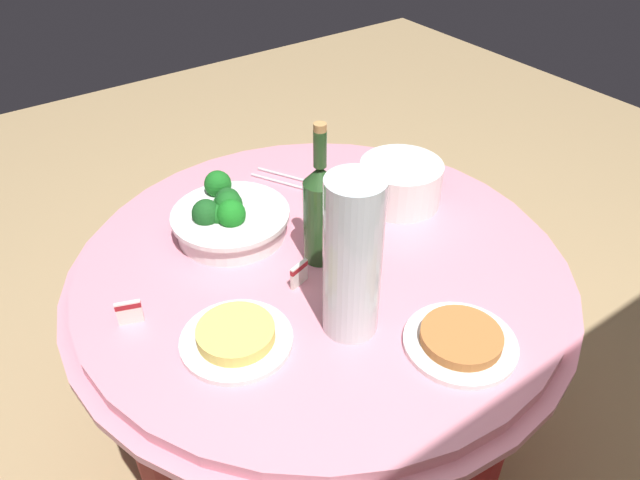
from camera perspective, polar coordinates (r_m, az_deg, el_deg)
name	(u,v)px	position (r m, az deg, el deg)	size (l,w,h in m)	color
ground_plane	(320,448)	(1.94, 0.00, -18.94)	(6.00, 6.00, 0.00)	tan
buffet_table	(320,364)	(1.64, 0.00, -11.62)	(1.16, 1.16, 0.74)	maroon
broccoli_bowl	(229,218)	(1.45, -8.58, 2.09)	(0.28, 0.28, 0.12)	white
plate_stack	(400,183)	(1.56, 7.56, 5.35)	(0.21, 0.21, 0.11)	white
wine_bottle	(318,211)	(1.31, -0.22, 2.79)	(0.07, 0.07, 0.34)	#254921
decorative_fruit_vase	(352,268)	(1.13, 3.04, -2.64)	(0.11, 0.11, 0.34)	silver
serving_tongs	(283,179)	(1.67, -3.54, 5.78)	(0.11, 0.16, 0.01)	silver
food_plate_peanuts	(461,340)	(1.21, 13.08, -9.16)	(0.22, 0.22, 0.03)	white
food_plate_noodles	(236,337)	(1.19, -7.89, -8.98)	(0.22, 0.22, 0.04)	white
label_placard_front	(299,273)	(1.30, -1.98, -3.13)	(0.05, 0.02, 0.05)	white
label_placard_mid	(129,311)	(1.27, -17.51, -6.41)	(0.05, 0.03, 0.05)	white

